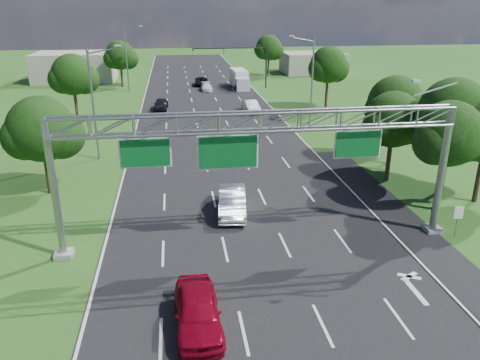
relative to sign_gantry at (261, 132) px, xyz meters
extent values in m
plane|color=#2B5218|center=(-0.33, 18.00, -6.89)|extent=(220.00, 220.00, 0.00)
cube|color=black|center=(-0.33, 18.00, -6.89)|extent=(18.00, 180.00, 0.02)
cube|color=black|center=(9.87, 2.00, -6.89)|extent=(3.00, 30.00, 0.02)
cube|color=gray|center=(11.17, 0.00, -6.74)|extent=(1.00, 1.00, 0.30)
cylinder|color=gray|center=(11.17, 0.00, -2.89)|extent=(0.44, 0.44, 8.00)
cube|color=gray|center=(-11.33, 0.00, -6.74)|extent=(1.00, 1.00, 0.30)
cylinder|color=gray|center=(-11.33, 0.00, -2.89)|extent=(0.40, 0.40, 8.00)
cylinder|color=gray|center=(9.97, 0.00, 2.11)|extent=(2.54, 0.12, 0.79)
cube|color=beige|center=(8.77, 0.00, 2.61)|extent=(0.50, 0.22, 0.12)
cube|color=white|center=(-6.33, -0.02, -0.89)|extent=(2.80, 0.05, 1.70)
cube|color=#0B5C26|center=(-6.33, -0.08, -0.89)|extent=(2.62, 0.05, 1.52)
cube|color=white|center=(-1.83, -0.02, -1.04)|extent=(3.40, 0.05, 2.00)
cube|color=#0B5C26|center=(-1.83, -0.08, -1.04)|extent=(3.22, 0.05, 1.82)
cube|color=white|center=(5.67, -0.02, -0.89)|extent=(2.80, 0.05, 1.70)
cube|color=#0B5C26|center=(5.67, -0.08, -0.89)|extent=(2.62, 0.05, 1.52)
cylinder|color=gray|center=(12.07, -1.00, -5.89)|extent=(0.06, 0.06, 2.00)
cube|color=white|center=(12.07, -1.03, -5.19)|extent=(0.60, 0.04, 0.80)
cylinder|color=black|center=(10.67, 53.00, -3.39)|extent=(0.24, 0.24, 7.00)
cylinder|color=black|center=(4.67, 53.00, -0.29)|extent=(12.00, 0.18, 0.18)
imported|color=black|center=(-1.33, 53.00, -0.84)|extent=(0.18, 0.22, 1.10)
imported|color=black|center=(3.67, 53.00, -0.84)|extent=(0.18, 0.22, 1.10)
imported|color=black|center=(8.67, 53.00, -0.84)|extent=(0.18, 0.22, 1.10)
cylinder|color=gray|center=(-11.83, 18.00, -1.89)|extent=(0.20, 0.20, 10.00)
cylinder|color=gray|center=(-10.53, 18.00, 2.81)|extent=(2.78, 0.12, 0.60)
cube|color=beige|center=(-9.23, 18.00, 3.21)|extent=(0.55, 0.22, 0.12)
cylinder|color=gray|center=(-11.83, 53.00, -1.89)|extent=(0.20, 0.20, 10.00)
cylinder|color=gray|center=(-10.53, 53.00, 2.81)|extent=(2.78, 0.12, 0.60)
cube|color=beige|center=(-9.23, 53.00, 3.21)|extent=(0.55, 0.22, 0.12)
cylinder|color=gray|center=(11.17, 28.00, -1.89)|extent=(0.20, 0.20, 10.00)
cylinder|color=gray|center=(9.87, 28.00, 2.81)|extent=(2.78, 0.12, 0.60)
cube|color=beige|center=(8.57, 28.00, 3.21)|extent=(0.55, 0.22, 0.12)
cylinder|color=#2D2116|center=(13.17, 3.00, -5.02)|extent=(0.36, 0.36, 3.74)
sphere|color=black|center=(13.17, 3.00, -1.39)|extent=(4.40, 4.40, 4.40)
sphere|color=black|center=(14.27, 3.40, -1.94)|extent=(3.30, 3.30, 3.30)
sphere|color=black|center=(12.18, 2.70, -1.83)|extent=(3.08, 3.08, 3.08)
cylinder|color=#2D2116|center=(15.17, 6.00, -4.80)|extent=(0.36, 0.36, 4.18)
sphere|color=black|center=(15.17, 6.00, -0.71)|extent=(5.00, 5.00, 5.00)
sphere|color=black|center=(16.42, 6.40, -1.34)|extent=(3.75, 3.75, 3.75)
sphere|color=black|center=(14.04, 5.70, -1.21)|extent=(3.50, 3.50, 3.50)
cylinder|color=#2D2116|center=(12.17, 9.00, -5.24)|extent=(0.36, 0.36, 3.30)
sphere|color=black|center=(12.17, 9.00, -1.83)|extent=(4.40, 4.40, 4.40)
sphere|color=black|center=(13.27, 9.40, -2.38)|extent=(3.30, 3.30, 3.30)
sphere|color=black|center=(11.18, 8.70, -2.27)|extent=(3.08, 3.08, 3.08)
cylinder|color=#2D2116|center=(16.67, 4.00, -5.13)|extent=(0.36, 0.36, 3.52)
sphere|color=black|center=(15.63, 3.70, -1.99)|extent=(3.22, 3.22, 3.22)
cylinder|color=#2D2116|center=(14.17, 13.00, -5.13)|extent=(0.36, 0.36, 3.52)
sphere|color=black|center=(14.17, 13.00, -1.45)|extent=(4.80, 4.80, 4.80)
sphere|color=black|center=(15.37, 13.40, -2.05)|extent=(3.60, 3.60, 3.60)
sphere|color=black|center=(13.09, 12.70, -1.93)|extent=(3.36, 3.36, 3.36)
cylinder|color=#2D2116|center=(-14.33, 10.00, -5.35)|extent=(0.36, 0.36, 3.08)
sphere|color=black|center=(-14.33, 10.00, -1.89)|extent=(4.80, 4.80, 4.80)
sphere|color=black|center=(-13.13, 10.40, -2.49)|extent=(3.60, 3.60, 3.60)
sphere|color=black|center=(-15.41, 9.70, -2.37)|extent=(3.36, 3.36, 3.36)
cylinder|color=#2D2116|center=(-16.33, 33.00, -5.02)|extent=(0.36, 0.36, 3.74)
sphere|color=black|center=(-16.33, 33.00, -1.23)|extent=(4.80, 4.80, 4.80)
sphere|color=black|center=(-15.13, 33.40, -1.83)|extent=(3.60, 3.60, 3.60)
sphere|color=black|center=(-17.41, 32.70, -1.71)|extent=(3.36, 3.36, 3.36)
cylinder|color=#2D2116|center=(-13.33, 58.00, -5.24)|extent=(0.36, 0.36, 3.30)
sphere|color=black|center=(-13.33, 58.00, -1.67)|extent=(4.80, 4.80, 4.80)
sphere|color=black|center=(-12.13, 58.40, -2.27)|extent=(3.60, 3.60, 3.60)
sphere|color=black|center=(-14.41, 57.70, -2.15)|extent=(3.36, 3.36, 3.36)
cylinder|color=#2D2116|center=(15.67, 36.00, -4.91)|extent=(0.36, 0.36, 3.96)
sphere|color=black|center=(15.67, 36.00, -1.01)|extent=(4.80, 4.80, 4.80)
sphere|color=black|center=(16.87, 36.40, -1.61)|extent=(3.60, 3.60, 3.60)
sphere|color=black|center=(14.59, 35.70, -1.49)|extent=(3.36, 3.36, 3.36)
cylinder|color=#2D2116|center=(13.67, 66.00, -5.13)|extent=(0.36, 0.36, 3.52)
sphere|color=black|center=(13.67, 66.00, -1.45)|extent=(4.80, 4.80, 4.80)
sphere|color=black|center=(14.87, 66.40, -2.05)|extent=(3.60, 3.60, 3.60)
sphere|color=black|center=(12.59, 65.70, -1.93)|extent=(3.36, 3.36, 3.36)
cube|color=gray|center=(-22.33, 66.00, -4.39)|extent=(14.00, 10.00, 5.00)
cube|color=gray|center=(23.67, 70.00, -4.89)|extent=(12.00, 9.00, 4.00)
imported|color=maroon|center=(-4.08, -7.30, -6.04)|extent=(2.14, 5.05, 1.70)
imported|color=silver|center=(-1.07, 4.48, -6.04)|extent=(2.39, 5.33, 1.70)
imported|color=white|center=(0.67, 52.28, -6.30)|extent=(1.68, 4.06, 1.17)
imported|color=black|center=(0.15, 57.36, -6.21)|extent=(2.49, 4.98, 1.35)
imported|color=black|center=(-6.47, 38.40, -6.13)|extent=(2.04, 4.54, 1.51)
imported|color=white|center=(5.23, 35.13, -6.12)|extent=(2.04, 4.83, 1.55)
cube|color=white|center=(6.41, 55.03, -5.36)|extent=(2.56, 5.70, 2.79)
cube|color=silver|center=(6.41, 51.13, -5.87)|extent=(2.25, 2.17, 2.04)
cylinder|color=black|center=(5.39, 51.31, -6.43)|extent=(0.33, 0.93, 0.93)
cylinder|color=black|center=(7.43, 51.31, -6.43)|extent=(0.33, 0.93, 0.93)
cylinder|color=black|center=(5.39, 56.89, -6.43)|extent=(0.33, 0.93, 0.93)
cylinder|color=black|center=(7.43, 56.89, -6.43)|extent=(0.33, 0.93, 0.93)
camera|label=1|loc=(-4.63, -24.61, 6.73)|focal=35.00mm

